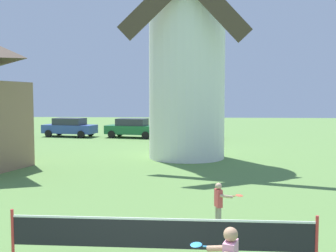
{
  "coord_description": "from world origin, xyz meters",
  "views": [
    {
      "loc": [
        1.03,
        -5.06,
        3.28
      ],
      "look_at": [
        0.34,
        4.32,
        2.61
      ],
      "focal_mm": 42.49,
      "sensor_mm": 36.0,
      "label": 1
    }
  ],
  "objects_px": {
    "parked_car_blue": "(70,127)",
    "parked_car_green": "(132,128)",
    "tennis_net": "(160,234)",
    "parked_car_black": "(192,128)",
    "windmill": "(187,42)",
    "player_far": "(219,202)"
  },
  "relations": [
    {
      "from": "windmill",
      "to": "parked_car_blue",
      "type": "bearing_deg",
      "value": 132.61
    },
    {
      "from": "parked_car_blue",
      "to": "parked_car_green",
      "type": "height_order",
      "value": "same"
    },
    {
      "from": "parked_car_blue",
      "to": "parked_car_green",
      "type": "relative_size",
      "value": 1.03
    },
    {
      "from": "windmill",
      "to": "parked_car_black",
      "type": "relative_size",
      "value": 2.65
    },
    {
      "from": "windmill",
      "to": "tennis_net",
      "type": "height_order",
      "value": "windmill"
    },
    {
      "from": "windmill",
      "to": "player_far",
      "type": "height_order",
      "value": "windmill"
    },
    {
      "from": "tennis_net",
      "to": "parked_car_blue",
      "type": "xyz_separation_m",
      "value": [
        -9.97,
        25.11,
        0.12
      ]
    },
    {
      "from": "player_far",
      "to": "tennis_net",
      "type": "bearing_deg",
      "value": -115.9
    },
    {
      "from": "player_far",
      "to": "parked_car_blue",
      "type": "distance_m",
      "value": 25.15
    },
    {
      "from": "parked_car_green",
      "to": "player_far",
      "type": "bearing_deg",
      "value": -75.1
    },
    {
      "from": "player_far",
      "to": "parked_car_black",
      "type": "xyz_separation_m",
      "value": [
        -0.97,
        21.83,
        0.17
      ]
    },
    {
      "from": "tennis_net",
      "to": "parked_car_black",
      "type": "height_order",
      "value": "parked_car_black"
    },
    {
      "from": "tennis_net",
      "to": "parked_car_green",
      "type": "bearing_deg",
      "value": 100.58
    },
    {
      "from": "parked_car_blue",
      "to": "parked_car_black",
      "type": "distance_m",
      "value": 10.28
    },
    {
      "from": "tennis_net",
      "to": "player_far",
      "type": "distance_m",
      "value": 2.9
    },
    {
      "from": "parked_car_black",
      "to": "tennis_net",
      "type": "bearing_deg",
      "value": -90.69
    },
    {
      "from": "player_far",
      "to": "parked_car_blue",
      "type": "relative_size",
      "value": 0.24
    },
    {
      "from": "windmill",
      "to": "parked_car_green",
      "type": "xyz_separation_m",
      "value": [
        -4.75,
        10.6,
        -5.45
      ]
    },
    {
      "from": "tennis_net",
      "to": "parked_car_blue",
      "type": "relative_size",
      "value": 1.27
    },
    {
      "from": "parked_car_green",
      "to": "parked_car_black",
      "type": "height_order",
      "value": "same"
    },
    {
      "from": "tennis_net",
      "to": "parked_car_black",
      "type": "relative_size",
      "value": 1.25
    },
    {
      "from": "windmill",
      "to": "parked_car_green",
      "type": "height_order",
      "value": "windmill"
    }
  ]
}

